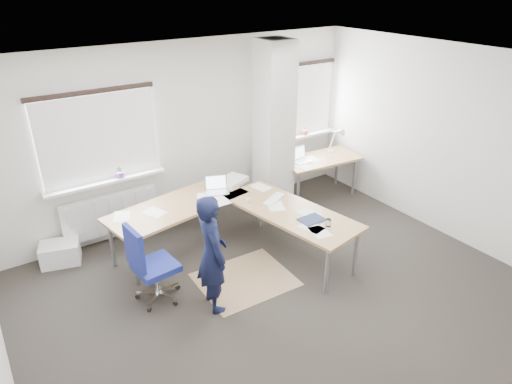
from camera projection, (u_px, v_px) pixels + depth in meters
ground at (280, 294)px, 5.73m from camera, size 6.00×6.00×0.00m
room_shell at (273, 150)px, 5.40m from camera, size 6.04×5.04×2.82m
floor_mat at (245, 279)px, 6.00m from camera, size 1.22×1.05×0.01m
white_crate at (60, 253)px, 6.29m from camera, size 0.59×0.48×0.30m
desk_main at (236, 208)px, 6.32m from camera, size 2.82×2.63×0.96m
desk_side at (320, 160)px, 7.93m from camera, size 1.46×0.82×1.22m
task_chair at (154, 280)px, 5.51m from camera, size 0.58×0.58×1.07m
person at (212, 254)px, 5.23m from camera, size 0.43×0.58×1.47m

